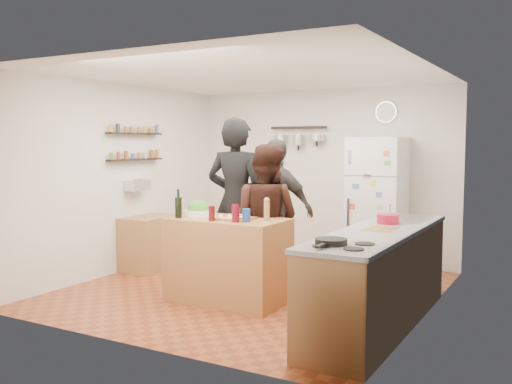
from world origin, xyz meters
The scene contains 26 objects.
room_shell centered at (0.00, 0.39, 1.25)m, with size 4.20×4.20×4.20m.
prep_island centered at (0.01, -0.54, 0.46)m, with size 1.25×0.72×0.91m, color #A1633B.
pizza_board centered at (0.09, -0.56, 0.92)m, with size 0.42×0.34×0.02m, color brown.
pizza centered at (0.09, -0.56, 0.94)m, with size 0.34×0.34×0.02m, color beige.
salad_bowl centered at (-0.41, -0.49, 0.94)m, with size 0.32×0.32×0.06m, color white.
wine_bottle centered at (-0.49, -0.76, 1.02)m, with size 0.07×0.07×0.23m, color black.
wine_glass_near centered at (-0.04, -0.78, 0.99)m, with size 0.07×0.07×0.16m, color #59070D.
wine_glass_far centered at (0.23, -0.74, 1.00)m, with size 0.08×0.08×0.19m, color #5B0716.
pepper_mill centered at (0.46, -0.49, 1.01)m, with size 0.06×0.06×0.20m, color olive.
salt_canister centered at (0.31, -0.66, 0.98)m, with size 0.08×0.08×0.14m, color navy.
person_left centered at (-0.26, 0.08, 1.02)m, with size 0.74×0.49×2.03m, color black.
person_center centered at (0.22, -0.06, 0.86)m, with size 0.83×0.65×1.71m, color black.
person_back centered at (0.05, 0.53, 0.89)m, with size 1.04×0.43×1.78m, color #2D2A28.
counter_run centered at (1.70, -0.55, 0.45)m, with size 0.63×2.63×0.90m, color #9E7042.
stove_top centered at (1.70, -1.50, 0.91)m, with size 0.60×0.62×0.02m, color white.
skillet centered at (1.60, -1.52, 0.94)m, with size 0.26×0.26×0.05m, color black.
sink centered at (1.70, 0.30, 0.92)m, with size 0.50×0.80×0.03m, color silver.
cutting_board centered at (1.70, -0.52, 0.91)m, with size 0.30×0.40×0.02m, color olive.
red_bowl centered at (1.65, -0.12, 0.97)m, with size 0.22×0.22×0.09m, color #A6132D.
fridge centered at (0.95, 1.75, 0.90)m, with size 0.70×0.68×1.80m, color white.
wall_clock centered at (0.95, 2.08, 2.15)m, with size 0.30×0.30×0.03m, color silver.
spice_shelf_lower centered at (-1.93, 0.20, 1.50)m, with size 0.12×1.00×0.03m, color black.
spice_shelf_upper centered at (-1.93, 0.20, 1.85)m, with size 0.12×1.00×0.03m, color black.
produce_basket centered at (-1.90, 0.20, 1.15)m, with size 0.18×0.35×0.14m, color silver.
side_table centered at (-1.74, 0.26, 0.36)m, with size 0.50×0.80×0.73m, color #A77746.
pot_rack centered at (-0.35, 2.00, 1.95)m, with size 0.90×0.04×0.04m, color black.
Camera 1 is at (3.28, -5.71, 1.73)m, focal length 40.00 mm.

